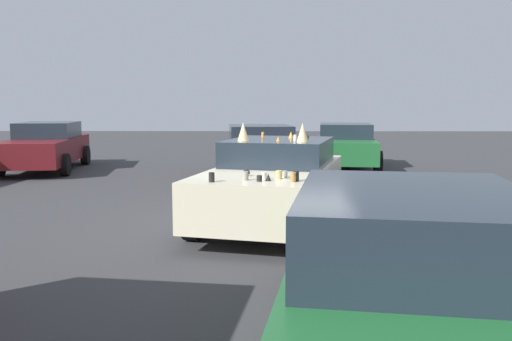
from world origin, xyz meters
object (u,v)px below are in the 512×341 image
at_px(parked_sedan_row_back_center, 346,145).
at_px(parked_sedan_far_right, 261,151).
at_px(parked_sedan_far_left, 46,146).
at_px(art_car_decorated, 275,181).
at_px(parked_sedan_near_left, 406,275).

distance_m(parked_sedan_row_back_center, parked_sedan_far_right, 3.25).
bearing_deg(parked_sedan_far_left, art_car_decorated, 35.79).
bearing_deg(parked_sedan_far_right, parked_sedan_row_back_center, 121.73).
height_order(parked_sedan_row_back_center, parked_sedan_near_left, parked_sedan_near_left).
distance_m(parked_sedan_far_left, parked_sedan_far_right, 6.61).
bearing_deg(parked_sedan_near_left, parked_sedan_far_left, 40.68).
xyz_separation_m(art_car_decorated, parked_sedan_row_back_center, (7.81, -2.35, -0.00)).
bearing_deg(art_car_decorated, parked_sedan_far_left, -123.52).
relative_size(art_car_decorated, parked_sedan_row_back_center, 1.07).
bearing_deg(parked_sedan_far_right, parked_sedan_far_left, -107.24).
bearing_deg(parked_sedan_far_left, parked_sedan_near_left, 24.91).
height_order(parked_sedan_far_left, parked_sedan_row_back_center, parked_sedan_far_left).
bearing_deg(parked_sedan_row_back_center, art_car_decorated, -10.18).
relative_size(art_car_decorated, parked_sedan_far_left, 0.98).
relative_size(art_car_decorated, parked_sedan_far_right, 1.05).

